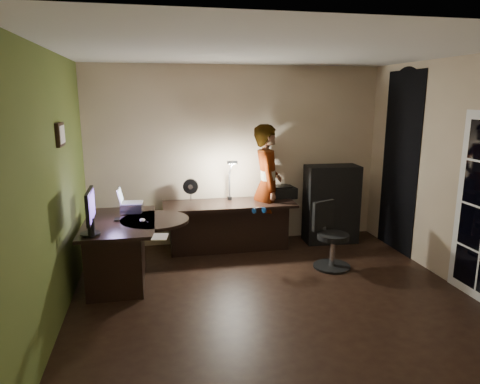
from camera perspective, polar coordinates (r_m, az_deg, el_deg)
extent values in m
cube|color=black|center=(5.09, 4.17, -13.63)|extent=(4.50, 4.00, 0.01)
cube|color=silver|center=(4.59, 4.74, 18.36)|extent=(4.50, 4.00, 0.01)
cube|color=#C3AC8C|center=(6.58, -0.41, 4.82)|extent=(4.50, 0.01, 2.70)
cube|color=#C3AC8C|center=(2.84, 15.73, -6.20)|extent=(4.50, 0.01, 2.70)
cube|color=#C3AC8C|center=(4.58, -23.81, 0.28)|extent=(0.01, 4.00, 2.70)
cube|color=#C3AC8C|center=(5.70, 26.81, 2.24)|extent=(0.01, 4.00, 2.70)
cube|color=#4C5D24|center=(4.58, -23.62, 0.29)|extent=(0.00, 4.00, 2.70)
cube|color=black|center=(6.62, 20.55, 3.64)|extent=(0.01, 0.90, 2.60)
cube|color=black|center=(4.94, -22.87, 7.08)|extent=(0.04, 0.30, 0.25)
cube|color=black|center=(5.47, -15.54, -7.67)|extent=(0.85, 1.36, 0.78)
cube|color=black|center=(6.35, -1.42, -4.62)|extent=(1.93, 0.70, 0.72)
cube|color=black|center=(6.81, 12.05, -1.58)|extent=(0.83, 0.45, 1.21)
cube|color=silver|center=(5.64, -14.20, -2.05)|extent=(0.29, 0.25, 0.11)
cube|color=silver|center=(5.60, -14.29, -0.46)|extent=(0.30, 0.28, 0.20)
cube|color=black|center=(4.85, -19.49, -3.33)|extent=(0.12, 0.53, 0.35)
ellipsoid|color=silver|center=(5.19, -12.90, -3.67)|extent=(0.08, 0.10, 0.04)
cube|color=black|center=(5.36, -16.10, -3.49)|extent=(0.06, 0.12, 0.01)
cube|color=black|center=(5.19, -12.53, -3.82)|extent=(0.09, 0.10, 0.01)
cylinder|color=black|center=(4.78, -19.23, -4.50)|extent=(0.10, 0.10, 0.20)
cube|color=silver|center=(4.59, -10.62, -5.90)|extent=(0.19, 0.24, 0.01)
cube|color=black|center=(6.38, -6.59, 0.22)|extent=(0.25, 0.17, 0.35)
cube|color=navy|center=(5.77, 2.55, -2.39)|extent=(0.19, 0.14, 0.08)
cube|color=black|center=(6.64, 5.50, 0.02)|extent=(0.45, 0.36, 0.19)
cube|color=black|center=(6.38, -1.41, 1.81)|extent=(0.23, 0.34, 0.68)
cube|color=black|center=(5.81, 12.32, -5.78)|extent=(0.64, 0.64, 0.88)
imported|color=#D8A88C|center=(6.44, 3.64, 0.79)|extent=(0.55, 0.73, 1.85)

